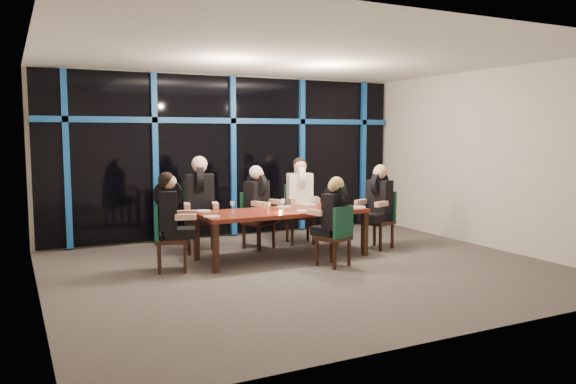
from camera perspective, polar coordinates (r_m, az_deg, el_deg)
name	(u,v)px	position (r m, az deg, el deg)	size (l,w,h in m)	color
room	(307,127)	(7.87, 1.97, 6.67)	(7.04, 7.00, 3.02)	#5B5450
window_wall	(233,154)	(10.55, -5.64, 3.89)	(6.86, 0.43, 2.94)	black
dining_table	(282,214)	(8.67, -0.59, -2.30)	(2.60, 1.00, 0.75)	maroon
chair_far_left	(200,215)	(9.28, -8.92, -2.36)	(0.60, 0.60, 1.07)	black
chair_far_mid	(255,217)	(9.47, -3.37, -2.52)	(0.58, 0.58, 0.95)	black
chair_far_right	(299,210)	(9.93, 1.13, -1.86)	(0.58, 0.58, 1.03)	black
chair_end_left	(166,234)	(8.05, -12.34, -4.17)	(0.55, 0.55, 0.95)	black
chair_end_right	(381,216)	(9.59, 9.38, -2.45)	(0.58, 0.58, 0.96)	black
chair_near_mid	(337,233)	(8.15, 5.04, -4.16)	(0.53, 0.53, 0.89)	black
diner_far_left	(200,190)	(9.14, -8.93, 0.17)	(0.60, 0.72, 1.04)	black
diner_far_mid	(258,195)	(9.37, -3.03, -0.28)	(0.59, 0.65, 0.93)	black
diner_far_right	(300,188)	(9.79, 1.26, 0.43)	(0.58, 0.69, 1.00)	white
diner_end_left	(171,207)	(7.99, -11.82, -1.48)	(0.64, 0.55, 0.93)	black
diner_end_right	(378,194)	(9.48, 9.15, -0.22)	(0.66, 0.59, 0.94)	black
diner_near_mid	(334,208)	(8.14, 4.65, -1.63)	(0.54, 0.61, 0.87)	black
plate_far_left	(203,211)	(8.61, -8.65, -1.91)	(0.24, 0.24, 0.01)	white
plate_far_mid	(284,207)	(9.01, -0.41, -1.49)	(0.24, 0.24, 0.01)	white
plate_far_right	(309,205)	(9.28, 2.11, -1.28)	(0.24, 0.24, 0.01)	white
plate_end_left	(212,217)	(8.02, -7.76, -2.49)	(0.24, 0.24, 0.01)	white
plate_end_right	(358,207)	(9.03, 7.16, -1.52)	(0.24, 0.24, 0.01)	white
plate_near_mid	(305,211)	(8.52, 1.72, -1.93)	(0.24, 0.24, 0.01)	white
wine_bottle	(345,198)	(9.15, 5.81, -0.56)	(0.08, 0.08, 0.37)	black
water_pitcher	(330,201)	(8.91, 4.30, -0.92)	(0.14, 0.12, 0.22)	white
tea_light	(280,212)	(8.37, -0.77, -2.01)	(0.05, 0.05, 0.03)	#F69949
wine_glass_a	(268,205)	(8.40, -2.02, -1.31)	(0.06, 0.06, 0.16)	silver
wine_glass_b	(283,202)	(8.71, -0.52, -1.00)	(0.06, 0.06, 0.17)	silver
wine_glass_c	(316,200)	(8.81, 2.84, -0.79)	(0.07, 0.07, 0.19)	silver
wine_glass_d	(232,204)	(8.48, -5.68, -1.24)	(0.06, 0.06, 0.16)	silver
wine_glass_e	(332,198)	(9.26, 4.51, -0.64)	(0.06, 0.06, 0.16)	silver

